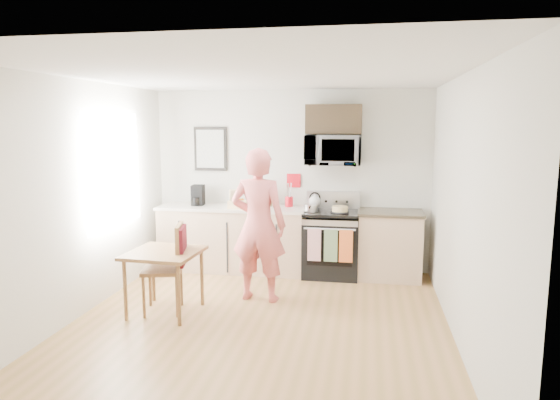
% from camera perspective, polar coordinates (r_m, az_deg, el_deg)
% --- Properties ---
extents(floor, '(4.60, 4.60, 0.00)m').
position_cam_1_polar(floor, '(5.41, -2.69, -14.37)').
color(floor, olive).
rests_on(floor, ground).
extents(back_wall, '(4.00, 0.04, 2.60)m').
position_cam_1_polar(back_wall, '(7.29, 1.21, 2.26)').
color(back_wall, silver).
rests_on(back_wall, floor).
extents(front_wall, '(4.00, 0.04, 2.60)m').
position_cam_1_polar(front_wall, '(2.90, -12.99, -7.98)').
color(front_wall, silver).
rests_on(front_wall, floor).
extents(left_wall, '(0.04, 4.60, 2.60)m').
position_cam_1_polar(left_wall, '(5.82, -22.37, -0.05)').
color(left_wall, silver).
rests_on(left_wall, floor).
extents(right_wall, '(0.04, 4.60, 2.60)m').
position_cam_1_polar(right_wall, '(5.00, 20.15, -1.27)').
color(right_wall, silver).
rests_on(right_wall, floor).
extents(ceiling, '(4.00, 4.60, 0.04)m').
position_cam_1_polar(ceiling, '(5.00, -2.91, 14.20)').
color(ceiling, white).
rests_on(ceiling, back_wall).
extents(window, '(0.06, 1.40, 1.50)m').
position_cam_1_polar(window, '(6.46, -18.45, 3.20)').
color(window, silver).
rests_on(window, left_wall).
extents(cabinet_left, '(2.10, 0.60, 0.90)m').
position_cam_1_polar(cabinet_left, '(7.31, -5.41, -4.53)').
color(cabinet_left, tan).
rests_on(cabinet_left, floor).
extents(countertop_left, '(2.14, 0.64, 0.04)m').
position_cam_1_polar(countertop_left, '(7.21, -5.46, -0.89)').
color(countertop_left, silver).
rests_on(countertop_left, cabinet_left).
extents(cabinet_right, '(0.84, 0.60, 0.90)m').
position_cam_1_polar(cabinet_right, '(7.06, 12.39, -5.17)').
color(cabinet_right, tan).
rests_on(cabinet_right, floor).
extents(countertop_right, '(0.88, 0.64, 0.04)m').
position_cam_1_polar(countertop_right, '(6.97, 12.52, -1.41)').
color(countertop_right, black).
rests_on(countertop_right, cabinet_right).
extents(range, '(0.76, 0.70, 1.16)m').
position_cam_1_polar(range, '(7.05, 5.87, -5.14)').
color(range, black).
rests_on(range, floor).
extents(microwave, '(0.76, 0.51, 0.42)m').
position_cam_1_polar(microwave, '(6.96, 6.10, 5.71)').
color(microwave, silver).
rests_on(microwave, back_wall).
extents(upper_cabinet, '(0.76, 0.35, 0.40)m').
position_cam_1_polar(upper_cabinet, '(6.99, 6.18, 9.16)').
color(upper_cabinet, black).
rests_on(upper_cabinet, back_wall).
extents(wall_art, '(0.50, 0.04, 0.65)m').
position_cam_1_polar(wall_art, '(7.50, -7.95, 5.81)').
color(wall_art, black).
rests_on(wall_art, back_wall).
extents(wall_trivet, '(0.20, 0.02, 0.20)m').
position_cam_1_polar(wall_trivet, '(7.26, 1.58, 2.24)').
color(wall_trivet, red).
rests_on(wall_trivet, back_wall).
extents(person, '(0.71, 0.50, 1.85)m').
position_cam_1_polar(person, '(5.96, -2.47, -2.88)').
color(person, '#D04439').
rests_on(person, floor).
extents(dining_table, '(0.76, 0.76, 0.71)m').
position_cam_1_polar(dining_table, '(5.76, -13.10, -6.51)').
color(dining_table, brown).
rests_on(dining_table, floor).
extents(chair, '(0.56, 0.52, 1.01)m').
position_cam_1_polar(chair, '(5.76, -11.94, -6.25)').
color(chair, brown).
rests_on(chair, floor).
extents(knife_block, '(0.17, 0.18, 0.23)m').
position_cam_1_polar(knife_block, '(7.20, -1.54, 0.22)').
color(knife_block, brown).
rests_on(knife_block, countertop_left).
extents(utensil_crock, '(0.11, 0.11, 0.34)m').
position_cam_1_polar(utensil_crock, '(7.15, 1.04, 0.33)').
color(utensil_crock, red).
rests_on(utensil_crock, countertop_left).
extents(fruit_bowl, '(0.27, 0.27, 0.10)m').
position_cam_1_polar(fruit_bowl, '(7.34, -4.67, -0.24)').
color(fruit_bowl, silver).
rests_on(fruit_bowl, countertop_left).
extents(milk_carton, '(0.12, 0.12, 0.24)m').
position_cam_1_polar(milk_carton, '(7.18, -5.39, 0.20)').
color(milk_carton, tan).
rests_on(milk_carton, countertop_left).
extents(coffee_maker, '(0.18, 0.25, 0.29)m').
position_cam_1_polar(coffee_maker, '(7.37, -9.38, 0.48)').
color(coffee_maker, black).
rests_on(coffee_maker, countertop_left).
extents(bread_bag, '(0.31, 0.16, 0.11)m').
position_cam_1_polar(bread_bag, '(7.01, -4.68, -0.54)').
color(bread_bag, tan).
rests_on(bread_bag, countertop_left).
extents(cake, '(0.26, 0.26, 0.09)m').
position_cam_1_polar(cake, '(6.83, 6.87, -1.08)').
color(cake, black).
rests_on(cake, range).
extents(kettle, '(0.18, 0.18, 0.23)m').
position_cam_1_polar(kettle, '(7.15, 4.00, -0.14)').
color(kettle, silver).
rests_on(kettle, range).
extents(pot, '(0.20, 0.34, 0.10)m').
position_cam_1_polar(pot, '(6.85, 3.53, -0.91)').
color(pot, silver).
rests_on(pot, range).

